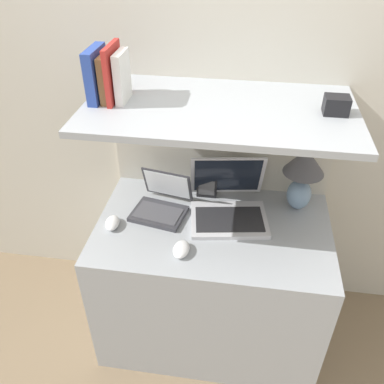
{
  "coord_description": "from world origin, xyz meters",
  "views": [
    {
      "loc": [
        0.12,
        -1.11,
        2.0
      ],
      "look_at": [
        -0.1,
        0.34,
        0.94
      ],
      "focal_mm": 38.0,
      "sensor_mm": 36.0,
      "label": 1
    }
  ],
  "objects": [
    {
      "name": "shelf_gadget",
      "position": [
        0.45,
        0.41,
        1.36
      ],
      "size": [
        0.09,
        0.08,
        0.07
      ],
      "color": "black",
      "rests_on": "shelf"
    },
    {
      "name": "router_box",
      "position": [
        -0.06,
        0.59,
        0.81
      ],
      "size": [
        0.1,
        0.06,
        0.12
      ],
      "color": "black",
      "rests_on": "desk"
    },
    {
      "name": "laptop_large",
      "position": [
        0.06,
        0.45,
        0.81
      ],
      "size": [
        0.41,
        0.41,
        0.27
      ],
      "color": "silver",
      "rests_on": "desk"
    },
    {
      "name": "wall_back",
      "position": [
        0.0,
        0.74,
        1.2
      ],
      "size": [
        6.0,
        0.05,
        2.4
      ],
      "color": "beige",
      "rests_on": "ground_plane"
    },
    {
      "name": "shelf",
      "position": [
        0.0,
        0.41,
        1.31
      ],
      "size": [
        1.1,
        0.61,
        0.03
      ],
      "color": "#999EA3",
      "rests_on": "back_riser"
    },
    {
      "name": "computer_mouse",
      "position": [
        -0.12,
        0.15,
        0.77
      ],
      "size": [
        0.08,
        0.12,
        0.04
      ],
      "color": "white",
      "rests_on": "desk"
    },
    {
      "name": "second_mouse",
      "position": [
        -0.47,
        0.27,
        0.77
      ],
      "size": [
        0.08,
        0.11,
        0.04
      ],
      "color": "white",
      "rests_on": "desk"
    },
    {
      "name": "book_red",
      "position": [
        -0.43,
        0.41,
        1.44
      ],
      "size": [
        0.02,
        0.18,
        0.23
      ],
      "color": "#A82823",
      "rests_on": "shelf"
    },
    {
      "name": "desk",
      "position": [
        0.0,
        0.34,
        0.37
      ],
      "size": [
        1.1,
        0.67,
        0.75
      ],
      "color": "#999EA3",
      "rests_on": "ground_plane"
    },
    {
      "name": "book_brown",
      "position": [
        -0.46,
        0.41,
        1.42
      ],
      "size": [
        0.03,
        0.14,
        0.19
      ],
      "color": "brown",
      "rests_on": "shelf"
    },
    {
      "name": "book_blue",
      "position": [
        -0.5,
        0.41,
        1.43
      ],
      "size": [
        0.04,
        0.18,
        0.21
      ],
      "color": "#284293",
      "rests_on": "shelf"
    },
    {
      "name": "table_lamp",
      "position": [
        0.4,
        0.55,
        0.96
      ],
      "size": [
        0.19,
        0.19,
        0.34
      ],
      "color": "#7593B2",
      "rests_on": "desk"
    },
    {
      "name": "ground_plane",
      "position": [
        0.0,
        0.0,
        0.0
      ],
      "size": [
        12.0,
        12.0,
        0.0
      ],
      "primitive_type": "plane",
      "color": "#7A664C"
    },
    {
      "name": "laptop_small",
      "position": [
        -0.26,
        0.42,
        0.79
      ],
      "size": [
        0.29,
        0.29,
        0.19
      ],
      "color": "#333338",
      "rests_on": "desk"
    },
    {
      "name": "book_white",
      "position": [
        -0.39,
        0.41,
        1.42
      ],
      "size": [
        0.03,
        0.13,
        0.2
      ],
      "color": "silver",
      "rests_on": "shelf"
    },
    {
      "name": "back_riser",
      "position": [
        0.0,
        0.69,
        0.65
      ],
      "size": [
        1.1,
        0.04,
        1.3
      ],
      "color": "beige",
      "rests_on": "ground_plane"
    }
  ]
}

